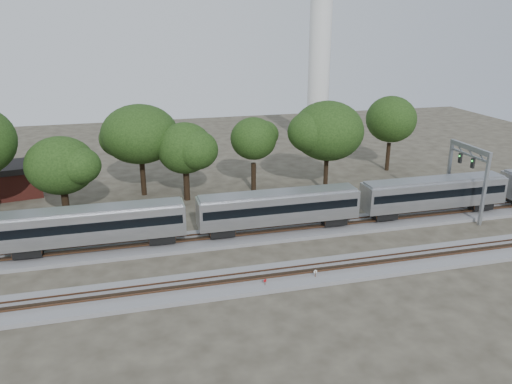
# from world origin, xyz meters

# --- Properties ---
(ground) EXTENTS (160.00, 160.00, 0.00)m
(ground) POSITION_xyz_m (0.00, 0.00, 0.00)
(ground) COLOR #383328
(ground) RESTS_ON ground
(track_far) EXTENTS (160.00, 5.00, 0.73)m
(track_far) POSITION_xyz_m (0.00, 6.00, 0.21)
(track_far) COLOR slate
(track_far) RESTS_ON ground
(track_near) EXTENTS (160.00, 5.00, 0.73)m
(track_near) POSITION_xyz_m (0.00, -4.00, 0.21)
(track_near) COLOR slate
(track_near) RESTS_ON ground
(train) EXTENTS (134.05, 3.27, 4.82)m
(train) POSITION_xyz_m (25.65, 6.00, 3.33)
(train) COLOR silver
(train) RESTS_ON ground
(switch_stand_red) EXTENTS (0.31, 0.12, 0.98)m
(switch_stand_red) POSITION_xyz_m (1.07, -5.50, 0.63)
(switch_stand_red) COLOR #512D19
(switch_stand_red) RESTS_ON ground
(switch_stand_white) EXTENTS (0.36, 0.07, 1.12)m
(switch_stand_white) POSITION_xyz_m (6.00, -5.23, 0.71)
(switch_stand_white) COLOR #512D19
(switch_stand_white) RESTS_ON ground
(switch_lever) EXTENTS (0.58, 0.48, 0.30)m
(switch_lever) POSITION_xyz_m (5.57, -5.13, 0.15)
(switch_lever) COLOR #512D19
(switch_lever) RESTS_ON ground
(signal_gantry) EXTENTS (0.62, 7.29, 8.87)m
(signal_gantry) POSITION_xyz_m (29.77, 6.00, 6.46)
(signal_gantry) COLOR gray
(signal_gantry) RESTS_ON ground
(brick_building) EXTENTS (10.13, 7.95, 4.39)m
(brick_building) POSITION_xyz_m (-26.63, 28.19, 2.21)
(brick_building) COLOR maroon
(brick_building) RESTS_ON ground
(tree_2) EXTENTS (7.04, 7.04, 9.93)m
(tree_2) POSITION_xyz_m (-17.75, 16.38, 6.91)
(tree_2) COLOR black
(tree_2) RESTS_ON ground
(tree_3) EXTENTS (8.77, 8.77, 12.36)m
(tree_3) POSITION_xyz_m (-8.28, 23.78, 8.61)
(tree_3) COLOR black
(tree_3) RESTS_ON ground
(tree_4) EXTENTS (7.30, 7.30, 10.29)m
(tree_4) POSITION_xyz_m (-2.72, 20.20, 7.16)
(tree_4) COLOR black
(tree_4) RESTS_ON ground
(tree_5) EXTENTS (7.74, 7.74, 10.92)m
(tree_5) POSITION_xyz_m (6.92, 21.51, 7.60)
(tree_5) COLOR black
(tree_5) RESTS_ON ground
(tree_6) EXTENTS (8.84, 8.84, 12.47)m
(tree_6) POSITION_xyz_m (16.81, 18.94, 8.68)
(tree_6) COLOR black
(tree_6) RESTS_ON ground
(tree_7) EXTENTS (8.48, 8.48, 11.95)m
(tree_7) POSITION_xyz_m (30.51, 26.24, 8.32)
(tree_7) COLOR black
(tree_7) RESTS_ON ground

